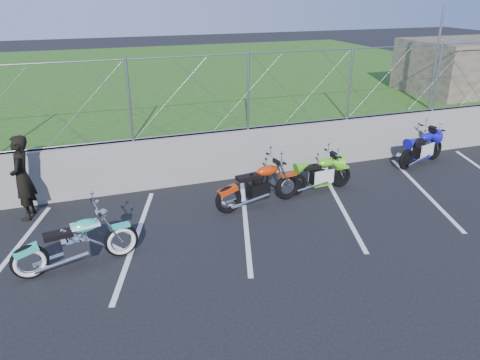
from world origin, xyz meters
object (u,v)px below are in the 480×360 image
object	(u,v)px
cruiser_turquoise	(78,244)
sportbike_green	(321,175)
sportbike_blue	(422,149)
naked_orange	(260,187)
person_standing	(22,178)

from	to	relation	value
cruiser_turquoise	sportbike_green	bearing A→B (deg)	7.21
sportbike_green	sportbike_blue	bearing A→B (deg)	7.36
cruiser_turquoise	sportbike_blue	size ratio (longest dim) A/B	1.15
naked_orange	sportbike_blue	size ratio (longest dim) A/B	1.14
sportbike_green	sportbike_blue	world-z (taller)	sportbike_blue
sportbike_blue	sportbike_green	bearing A→B (deg)	173.91
cruiser_turquoise	sportbike_green	xyz separation A→B (m)	(5.84, 1.58, -0.04)
cruiser_turquoise	naked_orange	bearing A→B (deg)	9.44
sportbike_green	sportbike_blue	xyz separation A→B (m)	(3.71, 0.72, 0.04)
person_standing	cruiser_turquoise	bearing A→B (deg)	30.80
person_standing	sportbike_blue	bearing A→B (deg)	97.84
cruiser_turquoise	sportbike_blue	bearing A→B (deg)	5.63
cruiser_turquoise	naked_orange	world-z (taller)	same
sportbike_green	person_standing	distance (m)	6.92
naked_orange	person_standing	world-z (taller)	person_standing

